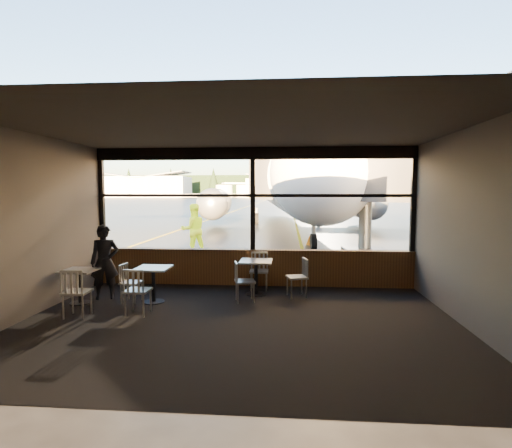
# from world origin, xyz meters

# --- Properties ---
(ground_plane) EXTENTS (520.00, 520.00, 0.00)m
(ground_plane) POSITION_xyz_m (0.00, 120.00, 0.00)
(ground_plane) COLOR black
(ground_plane) RESTS_ON ground
(carpet_floor) EXTENTS (8.00, 6.00, 0.01)m
(carpet_floor) POSITION_xyz_m (0.00, -3.00, 0.01)
(carpet_floor) COLOR black
(carpet_floor) RESTS_ON ground
(ceiling) EXTENTS (8.00, 6.00, 0.04)m
(ceiling) POSITION_xyz_m (0.00, -3.00, 3.50)
(ceiling) COLOR #38332D
(ceiling) RESTS_ON ground
(wall_left) EXTENTS (0.04, 6.00, 3.50)m
(wall_left) POSITION_xyz_m (-4.00, -3.00, 1.75)
(wall_left) COLOR #544B43
(wall_left) RESTS_ON ground
(wall_right) EXTENTS (0.04, 6.00, 3.50)m
(wall_right) POSITION_xyz_m (4.00, -3.00, 1.75)
(wall_right) COLOR #544B43
(wall_right) RESTS_ON ground
(wall_back) EXTENTS (8.00, 0.04, 3.50)m
(wall_back) POSITION_xyz_m (0.00, -6.00, 1.75)
(wall_back) COLOR #544B43
(wall_back) RESTS_ON ground
(window_sill) EXTENTS (8.00, 0.28, 0.90)m
(window_sill) POSITION_xyz_m (0.00, 0.00, 0.45)
(window_sill) COLOR #58351A
(window_sill) RESTS_ON ground
(window_header) EXTENTS (8.00, 0.18, 0.30)m
(window_header) POSITION_xyz_m (0.00, 0.00, 3.35)
(window_header) COLOR black
(window_header) RESTS_ON ground
(mullion_left) EXTENTS (0.12, 0.12, 2.60)m
(mullion_left) POSITION_xyz_m (-3.95, 0.00, 2.20)
(mullion_left) COLOR black
(mullion_left) RESTS_ON ground
(mullion_centre) EXTENTS (0.12, 0.12, 2.60)m
(mullion_centre) POSITION_xyz_m (0.00, 0.00, 2.20)
(mullion_centre) COLOR black
(mullion_centre) RESTS_ON ground
(mullion_right) EXTENTS (0.12, 0.12, 2.60)m
(mullion_right) POSITION_xyz_m (3.95, 0.00, 2.20)
(mullion_right) COLOR black
(mullion_right) RESTS_ON ground
(window_transom) EXTENTS (8.00, 0.10, 0.08)m
(window_transom) POSITION_xyz_m (0.00, 0.00, 2.30)
(window_transom) COLOR black
(window_transom) RESTS_ON ground
(airliner) EXTENTS (33.74, 39.39, 11.31)m
(airliner) POSITION_xyz_m (0.97, 19.15, 5.65)
(airliner) COLOR white
(airliner) RESTS_ON ground_plane
(jet_bridge) EXTENTS (9.52, 11.63, 5.08)m
(jet_bridge) POSITION_xyz_m (3.60, 5.50, 2.54)
(jet_bridge) COLOR #2A2A2D
(jet_bridge) RESTS_ON ground_plane
(cafe_table_near) EXTENTS (0.74, 0.74, 0.81)m
(cafe_table_near) POSITION_xyz_m (0.16, -0.95, 0.40)
(cafe_table_near) COLOR gray
(cafe_table_near) RESTS_ON carpet_floor
(cafe_table_mid) EXTENTS (0.70, 0.70, 0.77)m
(cafe_table_mid) POSITION_xyz_m (-1.99, -1.78, 0.39)
(cafe_table_mid) COLOR gray
(cafe_table_mid) RESTS_ON carpet_floor
(cafe_table_left) EXTENTS (0.67, 0.67, 0.74)m
(cafe_table_left) POSITION_xyz_m (-3.53, -1.99, 0.37)
(cafe_table_left) COLOR #9F9992
(cafe_table_left) RESTS_ON carpet_floor
(chair_near_e) EXTENTS (0.60, 0.60, 0.90)m
(chair_near_e) POSITION_xyz_m (1.10, -1.07, 0.45)
(chair_near_e) COLOR #B9B3A7
(chair_near_e) RESTS_ON carpet_floor
(chair_near_w) EXTENTS (0.58, 0.58, 0.88)m
(chair_near_w) POSITION_xyz_m (-0.04, -1.56, 0.44)
(chair_near_w) COLOR #B4B0A3
(chair_near_w) RESTS_ON carpet_floor
(chair_near_n) EXTENTS (0.52, 0.52, 0.93)m
(chair_near_n) POSITION_xyz_m (0.20, -0.55, 0.47)
(chair_near_n) COLOR #B7B3A5
(chair_near_n) RESTS_ON carpet_floor
(chair_mid_s) EXTENTS (0.53, 0.53, 0.94)m
(chair_mid_s) POSITION_xyz_m (-2.01, -2.64, 0.47)
(chair_mid_s) COLOR #ABA69A
(chair_mid_s) RESTS_ON carpet_floor
(chair_mid_w) EXTENTS (0.51, 0.51, 0.84)m
(chair_mid_w) POSITION_xyz_m (-2.49, -1.77, 0.42)
(chair_mid_w) COLOR #B4AEA2
(chair_mid_w) RESTS_ON carpet_floor
(chair_left_s) EXTENTS (0.55, 0.55, 0.96)m
(chair_left_s) POSITION_xyz_m (-3.11, -2.87, 0.48)
(chair_left_s) COLOR #BDB7AA
(chair_left_s) RESTS_ON carpet_floor
(passenger) EXTENTS (0.71, 0.59, 1.66)m
(passenger) POSITION_xyz_m (-3.17, -1.56, 0.83)
(passenger) COLOR black
(passenger) RESTS_ON carpet_floor
(ground_crew) EXTENTS (1.19, 1.10, 1.96)m
(ground_crew) POSITION_xyz_m (-2.67, 4.71, 0.98)
(ground_crew) COLOR #BFF219
(ground_crew) RESTS_ON ground_plane
(cone_nose) EXTENTS (0.32, 0.32, 0.44)m
(cone_nose) POSITION_xyz_m (1.88, 8.11, 0.22)
(cone_nose) COLOR #EE5907
(cone_nose) RESTS_ON ground_plane
(hangar_left) EXTENTS (45.00, 18.00, 11.00)m
(hangar_left) POSITION_xyz_m (-70.00, 180.00, 5.50)
(hangar_left) COLOR silver
(hangar_left) RESTS_ON ground_plane
(hangar_mid) EXTENTS (38.00, 15.00, 10.00)m
(hangar_mid) POSITION_xyz_m (0.00, 185.00, 5.00)
(hangar_mid) COLOR silver
(hangar_mid) RESTS_ON ground_plane
(hangar_right) EXTENTS (50.00, 20.00, 12.00)m
(hangar_right) POSITION_xyz_m (60.00, 178.00, 6.00)
(hangar_right) COLOR silver
(hangar_right) RESTS_ON ground_plane
(fuel_tank_a) EXTENTS (8.00, 8.00, 6.00)m
(fuel_tank_a) POSITION_xyz_m (-30.00, 182.00, 3.00)
(fuel_tank_a) COLOR silver
(fuel_tank_a) RESTS_ON ground_plane
(fuel_tank_b) EXTENTS (8.00, 8.00, 6.00)m
(fuel_tank_b) POSITION_xyz_m (-20.00, 182.00, 3.00)
(fuel_tank_b) COLOR silver
(fuel_tank_b) RESTS_ON ground_plane
(fuel_tank_c) EXTENTS (8.00, 8.00, 6.00)m
(fuel_tank_c) POSITION_xyz_m (-10.00, 182.00, 3.00)
(fuel_tank_c) COLOR silver
(fuel_tank_c) RESTS_ON ground_plane
(treeline) EXTENTS (360.00, 3.00, 12.00)m
(treeline) POSITION_xyz_m (0.00, 210.00, 6.00)
(treeline) COLOR black
(treeline) RESTS_ON ground_plane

